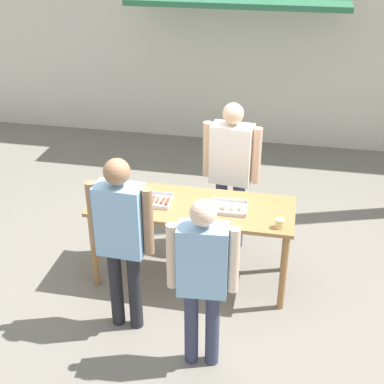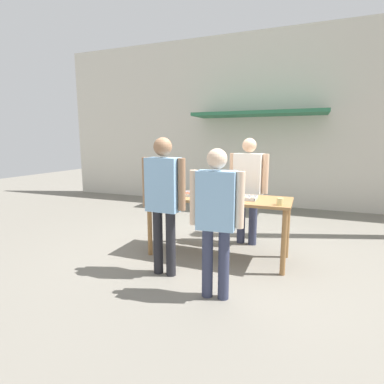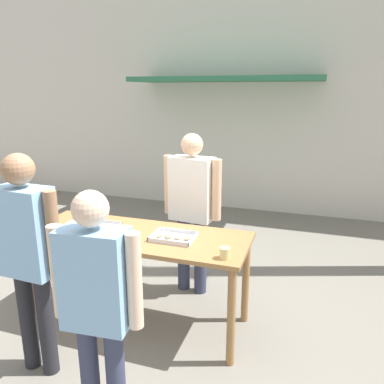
{
  "view_description": "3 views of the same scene",
  "coord_description": "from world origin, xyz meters",
  "px_view_note": "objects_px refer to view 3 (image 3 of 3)",
  "views": [
    {
      "loc": [
        0.93,
        -4.68,
        3.68
      ],
      "look_at": [
        0.0,
        0.0,
        1.07
      ],
      "focal_mm": 50.0,
      "sensor_mm": 36.0,
      "label": 1
    },
    {
      "loc": [
        1.22,
        -4.22,
        1.76
      ],
      "look_at": [
        -0.41,
        -0.01,
        0.97
      ],
      "focal_mm": 28.0,
      "sensor_mm": 36.0,
      "label": 2
    },
    {
      "loc": [
        1.51,
        -2.94,
        2.22
      ],
      "look_at": [
        0.31,
        0.73,
        1.16
      ],
      "focal_mm": 35.0,
      "sensor_mm": 36.0,
      "label": 3
    }
  ],
  "objects_px": {
    "beer_cup": "(225,253)",
    "person_server_behind_table": "(192,201)",
    "person_customer_with_cup": "(97,297)",
    "food_tray_sausages": "(97,228)",
    "person_customer_holding_hotdog": "(28,247)",
    "condiment_jar_mustard": "(36,229)",
    "condiment_jar_ketchup": "(44,231)",
    "food_tray_buns": "(173,237)"
  },
  "relations": [
    {
      "from": "beer_cup",
      "to": "person_server_behind_table",
      "type": "height_order",
      "value": "person_server_behind_table"
    },
    {
      "from": "person_server_behind_table",
      "to": "person_customer_with_cup",
      "type": "relative_size",
      "value": 1.07
    },
    {
      "from": "food_tray_sausages",
      "to": "person_customer_holding_hotdog",
      "type": "xyz_separation_m",
      "value": [
        -0.06,
        -0.84,
        0.14
      ]
    },
    {
      "from": "condiment_jar_mustard",
      "to": "beer_cup",
      "type": "distance_m",
      "value": 1.82
    },
    {
      "from": "condiment_jar_ketchup",
      "to": "person_server_behind_table",
      "type": "xyz_separation_m",
      "value": [
        1.12,
        1.0,
        0.11
      ]
    },
    {
      "from": "condiment_jar_mustard",
      "to": "person_server_behind_table",
      "type": "relative_size",
      "value": 0.04
    },
    {
      "from": "food_tray_sausages",
      "to": "food_tray_buns",
      "type": "height_order",
      "value": "food_tray_buns"
    },
    {
      "from": "person_server_behind_table",
      "to": "condiment_jar_ketchup",
      "type": "bearing_deg",
      "value": -131.23
    },
    {
      "from": "food_tray_sausages",
      "to": "person_customer_with_cup",
      "type": "xyz_separation_m",
      "value": [
        0.74,
        -1.18,
        0.06
      ]
    },
    {
      "from": "food_tray_sausages",
      "to": "person_customer_with_cup",
      "type": "height_order",
      "value": "person_customer_with_cup"
    },
    {
      "from": "condiment_jar_mustard",
      "to": "condiment_jar_ketchup",
      "type": "xyz_separation_m",
      "value": [
        0.1,
        -0.0,
        0.0
      ]
    },
    {
      "from": "condiment_jar_ketchup",
      "to": "beer_cup",
      "type": "height_order",
      "value": "beer_cup"
    },
    {
      "from": "food_tray_sausages",
      "to": "person_customer_holding_hotdog",
      "type": "bearing_deg",
      "value": -94.28
    },
    {
      "from": "condiment_jar_ketchup",
      "to": "beer_cup",
      "type": "relative_size",
      "value": 0.82
    },
    {
      "from": "person_customer_holding_hotdog",
      "to": "person_customer_with_cup",
      "type": "xyz_separation_m",
      "value": [
        0.8,
        -0.34,
        -0.08
      ]
    },
    {
      "from": "food_tray_buns",
      "to": "person_server_behind_table",
      "type": "relative_size",
      "value": 0.22
    },
    {
      "from": "person_customer_holding_hotdog",
      "to": "condiment_jar_mustard",
      "type": "bearing_deg",
      "value": -50.28
    },
    {
      "from": "person_server_behind_table",
      "to": "person_customer_with_cup",
      "type": "bearing_deg",
      "value": -82.65
    },
    {
      "from": "person_server_behind_table",
      "to": "person_customer_with_cup",
      "type": "height_order",
      "value": "person_server_behind_table"
    },
    {
      "from": "food_tray_buns",
      "to": "person_customer_with_cup",
      "type": "bearing_deg",
      "value": -92.44
    },
    {
      "from": "person_customer_with_cup",
      "to": "food_tray_sausages",
      "type": "bearing_deg",
      "value": -62.36
    },
    {
      "from": "condiment_jar_mustard",
      "to": "person_customer_holding_hotdog",
      "type": "bearing_deg",
      "value": -53.1
    },
    {
      "from": "food_tray_buns",
      "to": "condiment_jar_ketchup",
      "type": "bearing_deg",
      "value": -167.53
    },
    {
      "from": "food_tray_sausages",
      "to": "beer_cup",
      "type": "height_order",
      "value": "beer_cup"
    },
    {
      "from": "food_tray_buns",
      "to": "person_customer_holding_hotdog",
      "type": "bearing_deg",
      "value": -135.3
    },
    {
      "from": "food_tray_sausages",
      "to": "food_tray_buns",
      "type": "distance_m",
      "value": 0.79
    },
    {
      "from": "condiment_jar_ketchup",
      "to": "food_tray_sausages",
      "type": "bearing_deg",
      "value": 33.27
    },
    {
      "from": "food_tray_sausages",
      "to": "condiment_jar_ketchup",
      "type": "distance_m",
      "value": 0.48
    },
    {
      "from": "person_server_behind_table",
      "to": "person_customer_with_cup",
      "type": "xyz_separation_m",
      "value": [
        0.02,
        -1.92,
        -0.07
      ]
    },
    {
      "from": "food_tray_sausages",
      "to": "person_customer_with_cup",
      "type": "bearing_deg",
      "value": -57.92
    },
    {
      "from": "beer_cup",
      "to": "condiment_jar_ketchup",
      "type": "bearing_deg",
      "value": -179.67
    },
    {
      "from": "beer_cup",
      "to": "person_customer_holding_hotdog",
      "type": "bearing_deg",
      "value": -156.93
    },
    {
      "from": "food_tray_buns",
      "to": "person_server_behind_table",
      "type": "height_order",
      "value": "person_server_behind_table"
    },
    {
      "from": "condiment_jar_ketchup",
      "to": "person_server_behind_table",
      "type": "bearing_deg",
      "value": 41.97
    },
    {
      "from": "food_tray_sausages",
      "to": "person_server_behind_table",
      "type": "bearing_deg",
      "value": 45.97
    },
    {
      "from": "condiment_jar_mustard",
      "to": "beer_cup",
      "type": "xyz_separation_m",
      "value": [
        1.82,
        0.01,
        0.01
      ]
    },
    {
      "from": "beer_cup",
      "to": "food_tray_buns",
      "type": "bearing_deg",
      "value": 154.73
    },
    {
      "from": "condiment_jar_ketchup",
      "to": "person_customer_with_cup",
      "type": "height_order",
      "value": "person_customer_with_cup"
    },
    {
      "from": "food_tray_sausages",
      "to": "person_customer_with_cup",
      "type": "distance_m",
      "value": 1.39
    },
    {
      "from": "person_server_behind_table",
      "to": "person_customer_holding_hotdog",
      "type": "bearing_deg",
      "value": -109.47
    },
    {
      "from": "food_tray_sausages",
      "to": "beer_cup",
      "type": "distance_m",
      "value": 1.35
    },
    {
      "from": "food_tray_sausages",
      "to": "food_tray_buns",
      "type": "relative_size",
      "value": 1.0
    }
  ]
}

